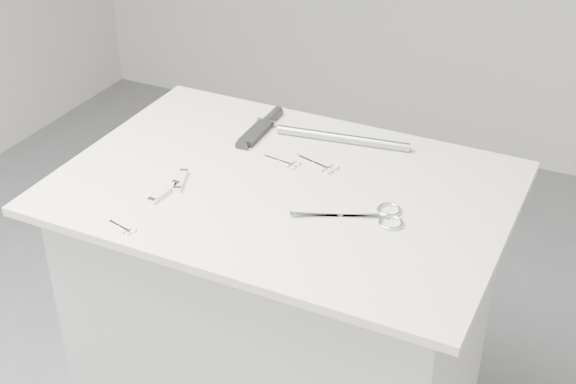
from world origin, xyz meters
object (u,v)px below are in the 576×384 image
at_px(tiny_scissors, 124,229).
at_px(sheathed_knife, 263,126).
at_px(plinth, 284,341).
at_px(embroidery_scissors_a, 323,166).
at_px(pocket_knife_b, 181,180).
at_px(metal_rail, 343,138).
at_px(large_shears, 372,216).
at_px(pocket_knife_a, 164,192).
at_px(embroidery_scissors_b, 287,163).

height_order(tiny_scissors, sheathed_knife, sheathed_knife).
height_order(plinth, embroidery_scissors_a, embroidery_scissors_a).
relative_size(sheathed_knife, pocket_knife_b, 2.29).
height_order(embroidery_scissors_a, metal_rail, metal_rail).
bearing_deg(sheathed_knife, metal_rail, -86.52).
xyz_separation_m(plinth, large_shears, (0.23, -0.04, 0.47)).
xyz_separation_m(pocket_knife_a, metal_rail, (0.26, 0.39, 0.01)).
relative_size(embroidery_scissors_b, metal_rail, 0.29).
bearing_deg(plinth, pocket_knife_b, -155.81).
relative_size(large_shears, embroidery_scissors_a, 2.03).
bearing_deg(pocket_knife_a, embroidery_scissors_b, -31.38).
bearing_deg(embroidery_scissors_b, tiny_scissors, -106.94).
height_order(embroidery_scissors_b, tiny_scissors, same).
height_order(sheathed_knife, metal_rail, metal_rail).
xyz_separation_m(tiny_scissors, sheathed_knife, (0.05, 0.52, 0.01)).
height_order(plinth, embroidery_scissors_b, embroidery_scissors_b).
xyz_separation_m(large_shears, metal_rail, (-0.18, 0.28, 0.01)).
bearing_deg(large_shears, plinth, 145.81).
relative_size(pocket_knife_a, pocket_knife_b, 1.11).
relative_size(embroidery_scissors_a, tiny_scissors, 1.49).
bearing_deg(embroidery_scissors_a, pocket_knife_b, -126.02).
distance_m(pocket_knife_a, metal_rail, 0.47).
bearing_deg(metal_rail, embroidery_scissors_b, -116.73).
relative_size(plinth, large_shears, 3.90).
xyz_separation_m(plinth, tiny_scissors, (-0.22, -0.30, 0.47)).
bearing_deg(metal_rail, embroidery_scissors_a, -87.51).
bearing_deg(pocket_knife_b, sheathed_knife, -28.24).
bearing_deg(large_shears, pocket_knife_b, 162.92).
height_order(large_shears, sheathed_knife, sheathed_knife).
bearing_deg(plinth, embroidery_scissors_b, 110.96).
bearing_deg(pocket_knife_a, pocket_knife_b, 0.20).
bearing_deg(pocket_knife_b, plinth, -85.70).
distance_m(plinth, tiny_scissors, 0.60).
bearing_deg(embroidery_scissors_a, large_shears, -24.17).
height_order(plinth, pocket_knife_a, pocket_knife_a).
bearing_deg(plinth, large_shears, -10.08).
bearing_deg(pocket_knife_b, pocket_knife_a, 154.32).
height_order(tiny_scissors, pocket_knife_b, pocket_knife_b).
xyz_separation_m(embroidery_scissors_a, embroidery_scissors_b, (-0.08, -0.02, -0.00)).
bearing_deg(large_shears, metal_rail, 99.05).
bearing_deg(sheathed_knife, pocket_knife_b, 169.80).
distance_m(plinth, embroidery_scissors_b, 0.48).
xyz_separation_m(large_shears, embroidery_scissors_a, (-0.18, 0.15, -0.00)).
distance_m(large_shears, sheathed_knife, 0.47).
bearing_deg(embroidery_scissors_a, tiny_scissors, -106.97).
bearing_deg(pocket_knife_b, tiny_scissors, 158.42).
xyz_separation_m(plinth, embroidery_scissors_b, (-0.03, 0.09, 0.47)).
relative_size(large_shears, embroidery_scissors_b, 2.38).
bearing_deg(pocket_knife_a, tiny_scissors, -174.10).
distance_m(embroidery_scissors_a, pocket_knife_a, 0.37).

